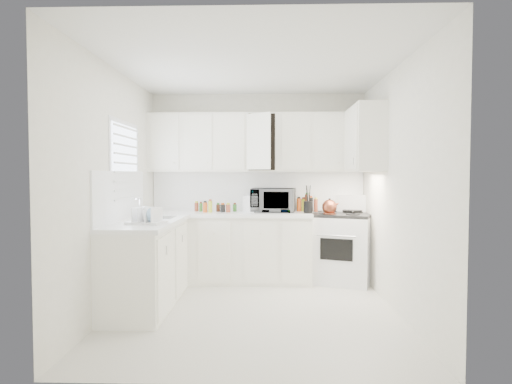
{
  "coord_description": "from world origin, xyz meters",
  "views": [
    {
      "loc": [
        0.15,
        -4.52,
        1.47
      ],
      "look_at": [
        0.0,
        0.7,
        1.25
      ],
      "focal_mm": 30.16,
      "sensor_mm": 36.0,
      "label": 1
    }
  ],
  "objects_px": {
    "tea_kettle": "(329,206)",
    "microwave": "(273,197)",
    "rice_cooker": "(252,202)",
    "utensil_crock": "(308,199)",
    "stove": "(341,238)",
    "dish_rack": "(146,214)"
  },
  "relations": [
    {
      "from": "rice_cooker",
      "to": "dish_rack",
      "type": "height_order",
      "value": "rice_cooker"
    },
    {
      "from": "dish_rack",
      "to": "utensil_crock",
      "type": "bearing_deg",
      "value": 46.84
    },
    {
      "from": "tea_kettle",
      "to": "microwave",
      "type": "relative_size",
      "value": 0.41
    },
    {
      "from": "tea_kettle",
      "to": "utensil_crock",
      "type": "relative_size",
      "value": 0.64
    },
    {
      "from": "stove",
      "to": "tea_kettle",
      "type": "distance_m",
      "value": 0.51
    },
    {
      "from": "rice_cooker",
      "to": "dish_rack",
      "type": "bearing_deg",
      "value": -138.51
    },
    {
      "from": "stove",
      "to": "tea_kettle",
      "type": "xyz_separation_m",
      "value": [
        -0.18,
        -0.16,
        0.45
      ]
    },
    {
      "from": "tea_kettle",
      "to": "dish_rack",
      "type": "bearing_deg",
      "value": -127.28
    },
    {
      "from": "microwave",
      "to": "utensil_crock",
      "type": "relative_size",
      "value": 1.54
    },
    {
      "from": "stove",
      "to": "rice_cooker",
      "type": "height_order",
      "value": "rice_cooker"
    },
    {
      "from": "utensil_crock",
      "to": "microwave",
      "type": "bearing_deg",
      "value": 154.98
    },
    {
      "from": "stove",
      "to": "utensil_crock",
      "type": "distance_m",
      "value": 0.72
    },
    {
      "from": "tea_kettle",
      "to": "dish_rack",
      "type": "distance_m",
      "value": 2.41
    },
    {
      "from": "tea_kettle",
      "to": "stove",
      "type": "bearing_deg",
      "value": 63.58
    },
    {
      "from": "rice_cooker",
      "to": "dish_rack",
      "type": "relative_size",
      "value": 0.72
    },
    {
      "from": "stove",
      "to": "dish_rack",
      "type": "distance_m",
      "value": 2.69
    },
    {
      "from": "rice_cooker",
      "to": "dish_rack",
      "type": "distance_m",
      "value": 1.8
    },
    {
      "from": "tea_kettle",
      "to": "microwave",
      "type": "height_order",
      "value": "microwave"
    },
    {
      "from": "rice_cooker",
      "to": "tea_kettle",
      "type": "bearing_deg",
      "value": -26.14
    },
    {
      "from": "stove",
      "to": "dish_rack",
      "type": "xyz_separation_m",
      "value": [
        -2.25,
        -1.39,
        0.45
      ]
    },
    {
      "from": "microwave",
      "to": "utensil_crock",
      "type": "height_order",
      "value": "microwave"
    },
    {
      "from": "dish_rack",
      "to": "rice_cooker",
      "type": "bearing_deg",
      "value": 66.19
    }
  ]
}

